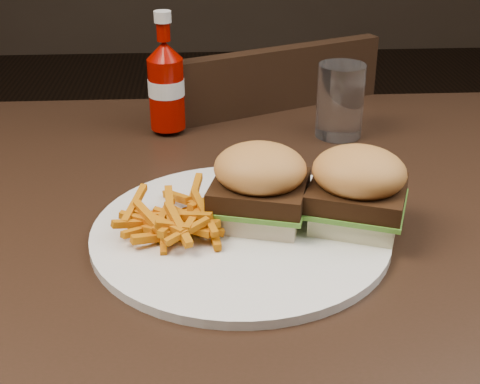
{
  "coord_description": "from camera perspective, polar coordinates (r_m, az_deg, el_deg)",
  "views": [
    {
      "loc": [
        0.03,
        -0.7,
        1.13
      ],
      "look_at": [
        0.07,
        -0.06,
        0.8
      ],
      "focal_mm": 50.0,
      "sensor_mm": 36.0,
      "label": 1
    }
  ],
  "objects": [
    {
      "name": "dining_table",
      "position": [
        0.81,
        -5.45,
        -2.61
      ],
      "size": [
        1.2,
        0.8,
        0.04
      ],
      "primitive_type": "cube",
      "color": "black",
      "rests_on": "ground"
    },
    {
      "name": "chair_far",
      "position": [
        1.39,
        -0.81,
        -3.11
      ],
      "size": [
        0.52,
        0.52,
        0.04
      ],
      "primitive_type": "cube",
      "rotation": [
        0.0,
        0.0,
        3.56
      ],
      "color": "black",
      "rests_on": "ground"
    },
    {
      "name": "plate",
      "position": [
        0.74,
        0.05,
        -3.48
      ],
      "size": [
        0.33,
        0.33,
        0.01
      ],
      "primitive_type": "cylinder",
      "color": "white",
      "rests_on": "dining_table"
    },
    {
      "name": "sandwich_half_a",
      "position": [
        0.74,
        1.67,
        -1.69
      ],
      "size": [
        0.11,
        0.11,
        0.02
      ],
      "primitive_type": "cube",
      "rotation": [
        0.0,
        0.0,
        -0.27
      ],
      "color": "beige",
      "rests_on": "plate"
    },
    {
      "name": "sandwich_half_b",
      "position": [
        0.75,
        9.81,
        -1.98
      ],
      "size": [
        0.11,
        0.11,
        0.02
      ],
      "primitive_type": "cube",
      "rotation": [
        0.0,
        0.0,
        -0.36
      ],
      "color": "beige",
      "rests_on": "plate"
    },
    {
      "name": "fries_pile",
      "position": [
        0.73,
        -5.61,
        -1.56
      ],
      "size": [
        0.12,
        0.12,
        0.04
      ],
      "primitive_type": null,
      "rotation": [
        0.0,
        0.0,
        0.21
      ],
      "color": "#B8770A",
      "rests_on": "plate"
    },
    {
      "name": "ketchup_bottle",
      "position": [
        1.0,
        -6.29,
        8.32
      ],
      "size": [
        0.06,
        0.06,
        0.11
      ],
      "primitive_type": "cylinder",
      "rotation": [
        0.0,
        0.0,
        -0.18
      ],
      "color": "#880700",
      "rests_on": "dining_table"
    },
    {
      "name": "tumbler",
      "position": [
        0.99,
        8.54,
        7.72
      ],
      "size": [
        0.09,
        0.09,
        0.11
      ],
      "primitive_type": "cylinder",
      "rotation": [
        0.0,
        0.0,
        0.35
      ],
      "color": "white",
      "rests_on": "dining_table"
    }
  ]
}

